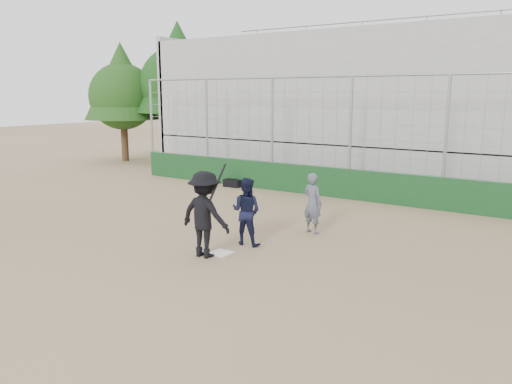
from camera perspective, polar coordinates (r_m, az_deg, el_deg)
The scene contains 10 objects.
ground at distance 11.06m, azimuth -4.03°, elevation -7.04°, with size 90.00×90.00×0.00m, color brown.
home_plate at distance 11.06m, azimuth -4.03°, elevation -6.98°, with size 0.44×0.44×0.02m, color white.
backstop at distance 16.80m, azimuth 10.58°, elevation 2.45°, with size 18.10×0.25×4.04m.
bleachers at distance 21.27m, azimuth 16.07°, elevation 9.34°, with size 20.25×6.70×6.98m.
tree_left at distance 26.03m, azimuth -8.84°, elevation 13.12°, with size 4.48×4.48×7.00m.
tree_right at distance 26.73m, azimuth -15.07°, elevation 11.47°, with size 3.84×3.84×6.00m.
batter_at_plate at distance 10.67m, azimuth -5.87°, elevation -2.55°, with size 1.20×0.78×2.00m.
catcher_crouched at distance 11.53m, azimuth -1.12°, elevation -3.48°, with size 0.79×0.62×1.08m.
umpire at distance 12.54m, azimuth 6.49°, elevation -1.61°, with size 0.56×0.37×1.38m, color #4D5261.
equipment_bag at distance 18.75m, azimuth -2.74°, elevation 1.01°, with size 0.68×0.30×0.33m.
Camera 1 is at (6.41, -8.33, 3.46)m, focal length 35.00 mm.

